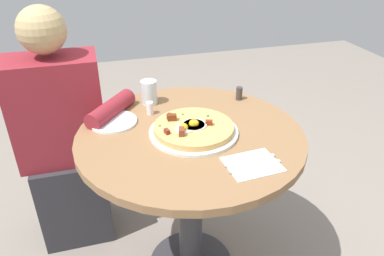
% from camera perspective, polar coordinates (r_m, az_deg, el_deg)
% --- Properties ---
extents(dining_table, '(0.85, 0.85, 0.72)m').
position_cam_1_polar(dining_table, '(1.45, -0.24, -6.49)').
color(dining_table, olive).
rests_on(dining_table, ground_plane).
extents(person_seated, '(0.52, 0.44, 1.14)m').
position_cam_1_polar(person_seated, '(1.77, -19.08, -2.77)').
color(person_seated, '#2D2D33').
rests_on(person_seated, ground_plane).
extents(pizza_plate, '(0.33, 0.33, 0.01)m').
position_cam_1_polar(pizza_plate, '(1.35, 0.25, -0.60)').
color(pizza_plate, silver).
rests_on(pizza_plate, dining_table).
extents(breakfast_pizza, '(0.29, 0.29, 0.05)m').
position_cam_1_polar(breakfast_pizza, '(1.34, 0.16, 0.08)').
color(breakfast_pizza, tan).
rests_on(breakfast_pizza, pizza_plate).
extents(bread_plate, '(0.18, 0.18, 0.01)m').
position_cam_1_polar(bread_plate, '(1.45, -12.15, 0.96)').
color(bread_plate, white).
rests_on(bread_plate, dining_table).
extents(napkin, '(0.18, 0.15, 0.00)m').
position_cam_1_polar(napkin, '(1.20, 9.41, -5.62)').
color(napkin, white).
rests_on(napkin, dining_table).
extents(fork, '(0.18, 0.03, 0.00)m').
position_cam_1_polar(fork, '(1.18, 9.85, -5.91)').
color(fork, silver).
rests_on(fork, napkin).
extents(knife, '(0.18, 0.03, 0.00)m').
position_cam_1_polar(knife, '(1.21, 9.03, -4.99)').
color(knife, silver).
rests_on(knife, napkin).
extents(water_glass, '(0.07, 0.07, 0.10)m').
position_cam_1_polar(water_glass, '(1.56, -6.72, 5.56)').
color(water_glass, silver).
rests_on(water_glass, dining_table).
extents(salt_shaker, '(0.03, 0.03, 0.05)m').
position_cam_1_polar(salt_shaker, '(1.48, -6.59, 3.10)').
color(salt_shaker, white).
rests_on(salt_shaker, dining_table).
extents(pepper_shaker, '(0.03, 0.03, 0.06)m').
position_cam_1_polar(pepper_shaker, '(1.61, 7.37, 5.37)').
color(pepper_shaker, '#3F3833').
rests_on(pepper_shaker, dining_table).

